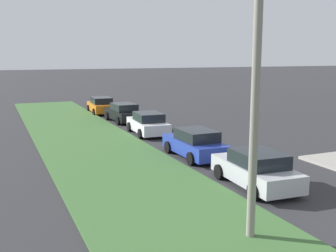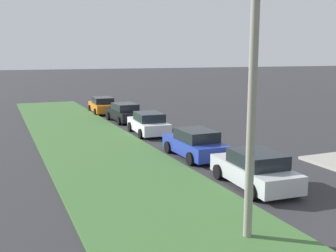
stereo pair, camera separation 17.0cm
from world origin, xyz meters
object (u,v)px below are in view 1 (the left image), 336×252
parked_car_black (124,113)px  streetlight (265,86)px  parked_car_blue (195,144)px  parked_car_silver (256,169)px  parked_car_white (148,124)px  parked_car_orange (101,105)px

parked_car_black → streetlight: streetlight is taller
parked_car_blue → parked_car_black: size_ratio=0.99×
parked_car_silver → parked_car_white: (11.99, 0.08, 0.00)m
parked_car_silver → streetlight: bearing=149.0°
parked_car_white → parked_car_orange: 10.95m
parked_car_black → streetlight: size_ratio=0.58×
parked_car_silver → parked_car_white: size_ratio=1.00×
parked_car_black → parked_car_orange: (5.35, 0.44, 0.00)m
parked_car_black → parked_car_silver: bearing=177.5°
parked_car_black → parked_car_orange: bearing=2.1°
parked_car_black → parked_car_orange: size_ratio=1.00×
parked_car_silver → parked_car_orange: 22.93m
parked_car_blue → parked_car_orange: same height
parked_car_white → parked_car_black: bearing=2.9°
parked_car_blue → parked_car_white: (6.78, 0.04, 0.00)m
parked_car_blue → streetlight: 10.10m
streetlight → parked_car_black: bearing=-6.8°
parked_car_blue → parked_car_black: bearing=-0.4°
parked_car_blue → parked_car_white: bearing=-0.0°
parked_car_white → parked_car_blue: bearing=-176.2°
parked_car_blue → parked_car_orange: (17.72, 0.44, 0.00)m
parked_car_orange → parked_car_black: bearing=-173.1°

